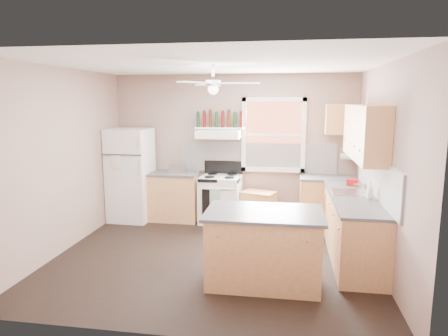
% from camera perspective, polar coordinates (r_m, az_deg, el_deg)
% --- Properties ---
extents(floor, '(4.50, 4.50, 0.00)m').
position_cam_1_polar(floor, '(5.89, -1.45, -12.54)').
color(floor, black).
rests_on(floor, ground).
extents(ceiling, '(4.50, 4.50, 0.00)m').
position_cam_1_polar(ceiling, '(5.48, -1.58, 14.62)').
color(ceiling, white).
rests_on(ceiling, ground).
extents(wall_back, '(4.50, 0.05, 2.70)m').
position_cam_1_polar(wall_back, '(7.51, 1.32, 2.96)').
color(wall_back, gray).
rests_on(wall_back, ground).
extents(wall_right, '(0.05, 4.00, 2.70)m').
position_cam_1_polar(wall_right, '(5.58, 22.10, -0.09)').
color(wall_right, gray).
rests_on(wall_right, ground).
extents(wall_left, '(0.05, 4.00, 2.70)m').
position_cam_1_polar(wall_left, '(6.35, -22.15, 1.01)').
color(wall_left, gray).
rests_on(wall_left, ground).
extents(backsplash_back, '(2.90, 0.03, 0.55)m').
position_cam_1_polar(backsplash_back, '(7.45, 4.71, 1.51)').
color(backsplash_back, white).
rests_on(backsplash_back, wall_back).
extents(backsplash_right, '(0.03, 2.60, 0.55)m').
position_cam_1_polar(backsplash_right, '(5.89, 20.97, -1.27)').
color(backsplash_right, white).
rests_on(backsplash_right, wall_right).
extents(window_view, '(1.00, 0.02, 1.20)m').
position_cam_1_polar(window_view, '(7.38, 7.08, 4.72)').
color(window_view, brown).
rests_on(window_view, wall_back).
extents(window_frame, '(1.16, 0.07, 1.36)m').
position_cam_1_polar(window_frame, '(7.35, 7.07, 4.70)').
color(window_frame, white).
rests_on(window_frame, wall_back).
extents(refrigerator, '(0.74, 0.72, 1.71)m').
position_cam_1_polar(refrigerator, '(7.62, -13.18, -0.95)').
color(refrigerator, white).
rests_on(refrigerator, floor).
extents(base_cabinet_left, '(0.90, 0.60, 0.86)m').
position_cam_1_polar(base_cabinet_left, '(7.58, -7.03, -4.13)').
color(base_cabinet_left, '#B2764A').
rests_on(base_cabinet_left, floor).
extents(counter_left, '(0.92, 0.62, 0.04)m').
position_cam_1_polar(counter_left, '(7.48, -7.11, -0.78)').
color(counter_left, '#444446').
rests_on(counter_left, base_cabinet_left).
extents(toaster, '(0.28, 0.17, 0.18)m').
position_cam_1_polar(toaster, '(7.41, -6.72, -0.00)').
color(toaster, silver).
rests_on(toaster, counter_left).
extents(stove, '(0.76, 0.68, 0.86)m').
position_cam_1_polar(stove, '(7.35, -0.45, -4.47)').
color(stove, white).
rests_on(stove, floor).
extents(range_hood, '(0.78, 0.50, 0.14)m').
position_cam_1_polar(range_hood, '(7.25, -0.78, 4.86)').
color(range_hood, white).
rests_on(range_hood, wall_back).
extents(bottle_shelf, '(0.90, 0.26, 0.03)m').
position_cam_1_polar(bottle_shelf, '(7.36, -0.62, 5.72)').
color(bottle_shelf, white).
rests_on(bottle_shelf, range_hood).
extents(cart, '(0.68, 0.56, 0.58)m').
position_cam_1_polar(cart, '(7.30, 4.95, -5.76)').
color(cart, '#B2764A').
rests_on(cart, floor).
extents(base_cabinet_corner, '(1.00, 0.60, 0.86)m').
position_cam_1_polar(base_cabinet_corner, '(7.33, 14.67, -4.85)').
color(base_cabinet_corner, '#B2764A').
rests_on(base_cabinet_corner, floor).
extents(base_cabinet_right, '(0.60, 2.20, 0.86)m').
position_cam_1_polar(base_cabinet_right, '(6.02, 17.86, -8.19)').
color(base_cabinet_right, '#B2764A').
rests_on(base_cabinet_right, floor).
extents(counter_corner, '(1.02, 0.62, 0.04)m').
position_cam_1_polar(counter_corner, '(7.23, 14.83, -1.39)').
color(counter_corner, '#444446').
rests_on(counter_corner, base_cabinet_corner).
extents(counter_right, '(0.62, 2.22, 0.04)m').
position_cam_1_polar(counter_right, '(5.90, 17.99, -4.02)').
color(counter_right, '#444446').
rests_on(counter_right, base_cabinet_right).
extents(sink, '(0.55, 0.45, 0.03)m').
position_cam_1_polar(sink, '(6.09, 17.71, -3.44)').
color(sink, silver).
rests_on(sink, counter_right).
extents(faucet, '(0.03, 0.03, 0.14)m').
position_cam_1_polar(faucet, '(6.10, 19.24, -2.78)').
color(faucet, silver).
rests_on(faucet, sink).
extents(upper_cabinet_right, '(0.33, 1.80, 0.76)m').
position_cam_1_polar(upper_cabinet_right, '(5.98, 19.48, 4.83)').
color(upper_cabinet_right, '#B2764A').
rests_on(upper_cabinet_right, wall_right).
extents(upper_cabinet_corner, '(0.60, 0.33, 0.52)m').
position_cam_1_polar(upper_cabinet_corner, '(7.26, 16.65, 6.69)').
color(upper_cabinet_corner, '#B2764A').
rests_on(upper_cabinet_corner, wall_back).
extents(paper_towel, '(0.26, 0.12, 0.12)m').
position_cam_1_polar(paper_towel, '(7.37, 17.30, 1.61)').
color(paper_towel, white).
rests_on(paper_towel, wall_back).
extents(island, '(1.35, 0.86, 0.86)m').
position_cam_1_polar(island, '(5.02, 5.68, -11.34)').
color(island, '#B2764A').
rests_on(island, floor).
extents(island_top, '(1.43, 0.94, 0.04)m').
position_cam_1_polar(island_top, '(4.88, 5.77, -6.41)').
color(island_top, '#444446').
rests_on(island_top, island).
extents(ceiling_fan_hub, '(0.20, 0.20, 0.08)m').
position_cam_1_polar(ceiling_fan_hub, '(5.46, -1.57, 12.00)').
color(ceiling_fan_hub, white).
rests_on(ceiling_fan_hub, ceiling).
extents(soap_bottle, '(0.13, 0.13, 0.23)m').
position_cam_1_polar(soap_bottle, '(5.76, 20.15, -3.07)').
color(soap_bottle, silver).
rests_on(soap_bottle, counter_right).
extents(red_caddy, '(0.21, 0.17, 0.10)m').
position_cam_1_polar(red_caddy, '(6.60, 17.93, -1.96)').
color(red_caddy, '#AB0E0F').
rests_on(red_caddy, counter_right).
extents(wine_bottles, '(0.86, 0.06, 0.31)m').
position_cam_1_polar(wine_bottles, '(7.35, -0.61, 6.95)').
color(wine_bottles, '#143819').
rests_on(wine_bottles, bottle_shelf).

